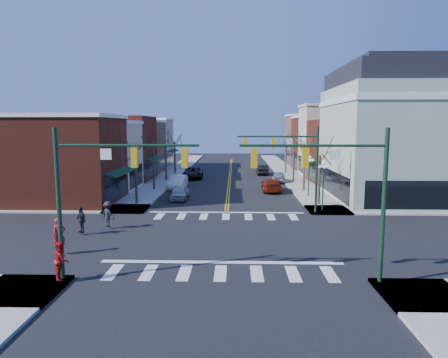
# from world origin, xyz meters

# --- Properties ---
(ground) EXTENTS (160.00, 160.00, 0.00)m
(ground) POSITION_xyz_m (0.00, 0.00, 0.00)
(ground) COLOR black
(ground) RESTS_ON ground
(sidewalk_left) EXTENTS (3.50, 70.00, 0.15)m
(sidewalk_left) POSITION_xyz_m (-8.75, 20.00, 0.07)
(sidewalk_left) COLOR #9E9B93
(sidewalk_left) RESTS_ON ground
(sidewalk_right) EXTENTS (3.50, 70.00, 0.15)m
(sidewalk_right) POSITION_xyz_m (8.75, 20.00, 0.07)
(sidewalk_right) COLOR #9E9B93
(sidewalk_right) RESTS_ON ground
(bldg_left_brick_a) EXTENTS (10.00, 8.50, 8.00)m
(bldg_left_brick_a) POSITION_xyz_m (-15.50, 11.75, 4.00)
(bldg_left_brick_a) COLOR maroon
(bldg_left_brick_a) RESTS_ON ground
(bldg_left_stucco_a) EXTENTS (10.00, 7.00, 7.50)m
(bldg_left_stucco_a) POSITION_xyz_m (-15.50, 19.50, 3.75)
(bldg_left_stucco_a) COLOR beige
(bldg_left_stucco_a) RESTS_ON ground
(bldg_left_brick_b) EXTENTS (10.00, 9.00, 8.50)m
(bldg_left_brick_b) POSITION_xyz_m (-15.50, 27.50, 4.25)
(bldg_left_brick_b) COLOR maroon
(bldg_left_brick_b) RESTS_ON ground
(bldg_left_tan) EXTENTS (10.00, 7.50, 7.80)m
(bldg_left_tan) POSITION_xyz_m (-15.50, 35.75, 3.90)
(bldg_left_tan) COLOR #8F6A4F
(bldg_left_tan) RESTS_ON ground
(bldg_left_stucco_b) EXTENTS (10.00, 8.00, 8.20)m
(bldg_left_stucco_b) POSITION_xyz_m (-15.50, 43.50, 4.10)
(bldg_left_stucco_b) COLOR beige
(bldg_left_stucco_b) RESTS_ON ground
(bldg_right_brick_a) EXTENTS (10.00, 8.50, 8.00)m
(bldg_right_brick_a) POSITION_xyz_m (15.50, 25.75, 4.00)
(bldg_right_brick_a) COLOR maroon
(bldg_right_brick_a) RESTS_ON ground
(bldg_right_stucco) EXTENTS (10.00, 7.00, 10.00)m
(bldg_right_stucco) POSITION_xyz_m (15.50, 33.50, 5.00)
(bldg_right_stucco) COLOR beige
(bldg_right_stucco) RESTS_ON ground
(bldg_right_brick_b) EXTENTS (10.00, 8.00, 8.50)m
(bldg_right_brick_b) POSITION_xyz_m (15.50, 41.00, 4.25)
(bldg_right_brick_b) COLOR maroon
(bldg_right_brick_b) RESTS_ON ground
(bldg_right_tan) EXTENTS (10.00, 8.00, 9.00)m
(bldg_right_tan) POSITION_xyz_m (15.50, 49.00, 4.50)
(bldg_right_tan) COLOR #8F6A4F
(bldg_right_tan) RESTS_ON ground
(victorian_corner) EXTENTS (12.25, 14.25, 13.30)m
(victorian_corner) POSITION_xyz_m (16.50, 14.50, 6.66)
(victorian_corner) COLOR #A8B59C
(victorian_corner) RESTS_ON ground
(traffic_mast_near_left) EXTENTS (6.60, 0.28, 7.20)m
(traffic_mast_near_left) POSITION_xyz_m (-5.55, -7.40, 4.71)
(traffic_mast_near_left) COLOR #14331E
(traffic_mast_near_left) RESTS_ON ground
(traffic_mast_near_right) EXTENTS (6.60, 0.28, 7.20)m
(traffic_mast_near_right) POSITION_xyz_m (5.55, -7.40, 4.71)
(traffic_mast_near_right) COLOR #14331E
(traffic_mast_near_right) RESTS_ON ground
(traffic_mast_far_right) EXTENTS (6.60, 0.28, 7.20)m
(traffic_mast_far_right) POSITION_xyz_m (5.55, 7.40, 4.71)
(traffic_mast_far_right) COLOR #14331E
(traffic_mast_far_right) RESTS_ON ground
(lamppost_corner) EXTENTS (0.36, 0.36, 4.33)m
(lamppost_corner) POSITION_xyz_m (8.20, 8.50, 2.96)
(lamppost_corner) COLOR #14331E
(lamppost_corner) RESTS_ON ground
(lamppost_midblock) EXTENTS (0.36, 0.36, 4.33)m
(lamppost_midblock) POSITION_xyz_m (8.20, 15.00, 2.96)
(lamppost_midblock) COLOR #14331E
(lamppost_midblock) RESTS_ON ground
(tree_left_a) EXTENTS (0.24, 0.24, 4.76)m
(tree_left_a) POSITION_xyz_m (-8.40, 11.00, 2.38)
(tree_left_a) COLOR #382B21
(tree_left_a) RESTS_ON ground
(tree_left_b) EXTENTS (0.24, 0.24, 5.04)m
(tree_left_b) POSITION_xyz_m (-8.40, 19.00, 2.52)
(tree_left_b) COLOR #382B21
(tree_left_b) RESTS_ON ground
(tree_left_c) EXTENTS (0.24, 0.24, 4.55)m
(tree_left_c) POSITION_xyz_m (-8.40, 27.00, 2.27)
(tree_left_c) COLOR #382B21
(tree_left_c) RESTS_ON ground
(tree_left_d) EXTENTS (0.24, 0.24, 4.90)m
(tree_left_d) POSITION_xyz_m (-8.40, 35.00, 2.45)
(tree_left_d) COLOR #382B21
(tree_left_d) RESTS_ON ground
(tree_right_a) EXTENTS (0.24, 0.24, 4.62)m
(tree_right_a) POSITION_xyz_m (8.40, 11.00, 2.31)
(tree_right_a) COLOR #382B21
(tree_right_a) RESTS_ON ground
(tree_right_b) EXTENTS (0.24, 0.24, 5.18)m
(tree_right_b) POSITION_xyz_m (8.40, 19.00, 2.59)
(tree_right_b) COLOR #382B21
(tree_right_b) RESTS_ON ground
(tree_right_c) EXTENTS (0.24, 0.24, 4.83)m
(tree_right_c) POSITION_xyz_m (8.40, 27.00, 2.42)
(tree_right_c) COLOR #382B21
(tree_right_c) RESTS_ON ground
(tree_right_d) EXTENTS (0.24, 0.24, 4.97)m
(tree_right_d) POSITION_xyz_m (8.40, 35.00, 2.48)
(tree_right_d) COLOR #382B21
(tree_right_d) RESTS_ON ground
(car_left_near) EXTENTS (1.76, 4.15, 1.40)m
(car_left_near) POSITION_xyz_m (-4.80, 13.72, 0.70)
(car_left_near) COLOR #A6A6AA
(car_left_near) RESTS_ON ground
(car_left_mid) EXTENTS (1.80, 4.80, 1.57)m
(car_left_mid) POSITION_xyz_m (-5.90, 20.44, 0.78)
(car_left_mid) COLOR white
(car_left_mid) RESTS_ON ground
(car_left_far) EXTENTS (2.77, 5.73, 1.57)m
(car_left_far) POSITION_xyz_m (-5.10, 29.57, 0.79)
(car_left_far) COLOR black
(car_left_far) RESTS_ON ground
(car_right_near) EXTENTS (2.15, 5.17, 1.49)m
(car_right_near) POSITION_xyz_m (4.80, 18.86, 0.75)
(car_right_near) COLOR maroon
(car_right_near) RESTS_ON ground
(car_right_mid) EXTENTS (2.04, 4.30, 1.42)m
(car_right_mid) POSITION_xyz_m (6.40, 26.09, 0.71)
(car_right_mid) COLOR #AAAAAE
(car_right_mid) RESTS_ON ground
(car_right_far) EXTENTS (1.66, 4.59, 1.50)m
(car_right_far) POSITION_xyz_m (4.80, 34.36, 0.75)
(car_right_far) COLOR black
(car_right_far) RESTS_ON ground
(pedestrian_red_a) EXTENTS (0.83, 0.85, 1.98)m
(pedestrian_red_a) POSITION_xyz_m (-9.22, -3.56, 1.14)
(pedestrian_red_a) COLOR #AE1229
(pedestrian_red_a) RESTS_ON sidewalk_left
(pedestrian_red_b) EXTENTS (0.85, 1.00, 1.80)m
(pedestrian_red_b) POSITION_xyz_m (-7.38, -7.46, 1.05)
(pedestrian_red_b) COLOR #AC1213
(pedestrian_red_b) RESTS_ON sidewalk_left
(pedestrian_dark_a) EXTENTS (1.06, 1.01, 1.77)m
(pedestrian_dark_a) POSITION_xyz_m (-9.58, 0.59, 1.03)
(pedestrian_dark_a) COLOR black
(pedestrian_dark_a) RESTS_ON sidewalk_left
(pedestrian_dark_b) EXTENTS (1.36, 1.25, 1.83)m
(pedestrian_dark_b) POSITION_xyz_m (-8.26, 2.21, 1.07)
(pedestrian_dark_b) COLOR black
(pedestrian_dark_b) RESTS_ON sidewalk_left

